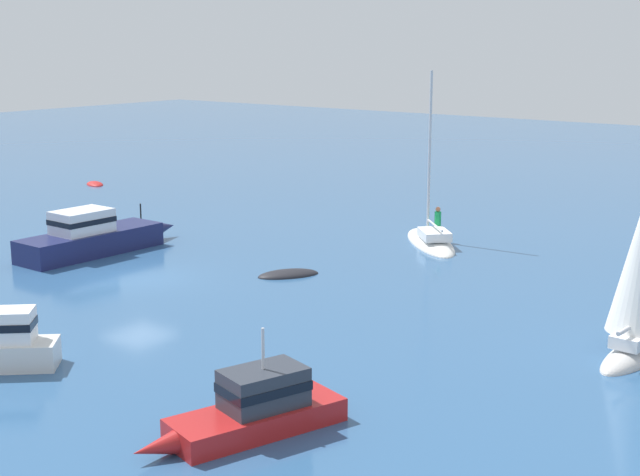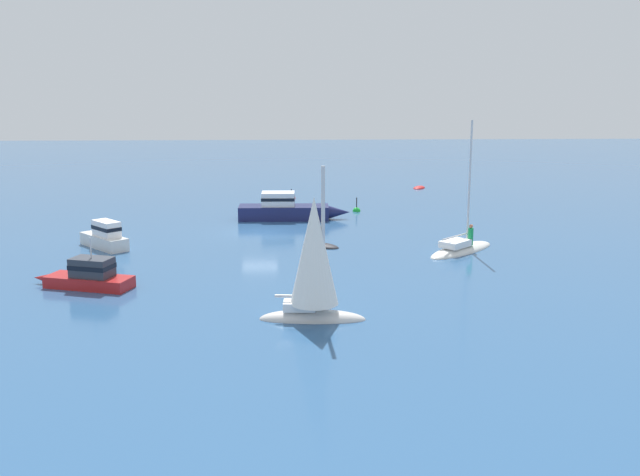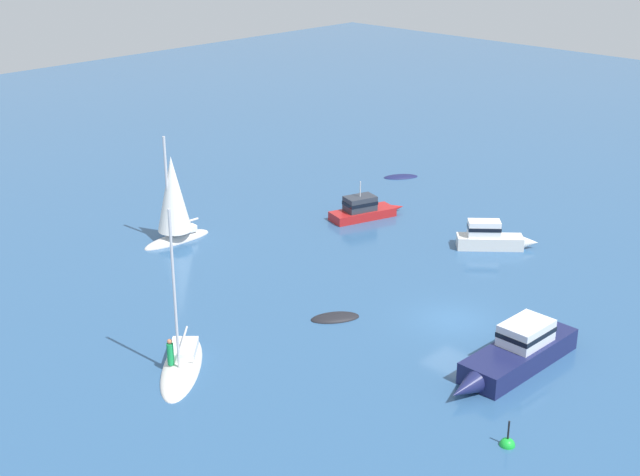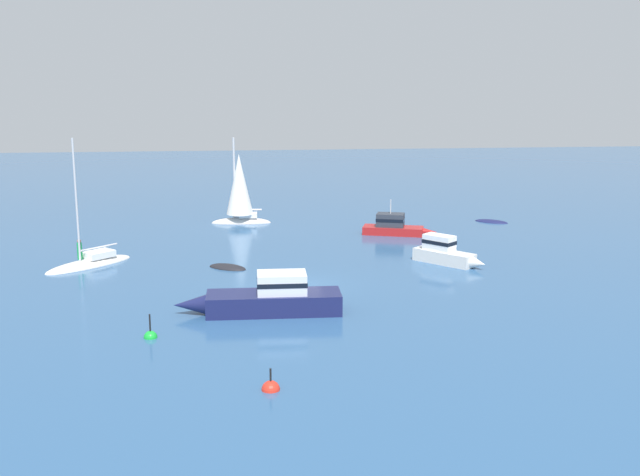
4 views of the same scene
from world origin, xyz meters
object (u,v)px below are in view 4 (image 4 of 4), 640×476
at_px(launch, 445,253).
at_px(cabin_cruiser, 269,298).
at_px(dinghy, 228,268).
at_px(yacht, 90,263).
at_px(sailboat, 240,192).
at_px(launch_1, 394,226).
at_px(channel_buoy, 271,390).
at_px(tender, 491,222).
at_px(mooring_buoy, 151,337).

relative_size(launch, cabin_cruiser, 0.52).
distance_m(launch, dinghy, 14.10).
bearing_deg(cabin_cruiser, yacht, -44.53).
relative_size(sailboat, cabin_cruiser, 0.87).
distance_m(dinghy, launch_1, 15.58).
distance_m(yacht, launch_1, 22.70).
bearing_deg(sailboat, channel_buoy, 94.88).
distance_m(launch, channel_buoy, 22.93).
relative_size(yacht, channel_buoy, 6.89).
xyz_separation_m(yacht, launch_1, (21.41, 7.52, 0.51)).
relative_size(yacht, tender, 2.93).
height_order(sailboat, launch_1, sailboat).
height_order(sailboat, tender, sailboat).
height_order(yacht, sailboat, yacht).
height_order(sailboat, mooring_buoy, sailboat).
bearing_deg(sailboat, tender, 178.56).
height_order(tender, mooring_buoy, mooring_buoy).
relative_size(dinghy, launch_1, 0.50).
distance_m(launch, cabin_cruiser, 15.12).
distance_m(launch_1, mooring_buoy, 27.33).
relative_size(tender, channel_buoy, 2.35).
relative_size(yacht, mooring_buoy, 5.86).
bearing_deg(channel_buoy, tender, 59.07).
relative_size(sailboat, launch_1, 1.31).
distance_m(yacht, sailboat, 16.68).
relative_size(yacht, sailboat, 1.15).
bearing_deg(channel_buoy, sailboat, 91.61).
relative_size(launch, dinghy, 1.56).
xyz_separation_m(sailboat, tender, (20.71, -1.71, -2.55)).
distance_m(cabin_cruiser, tender, 30.05).
height_order(dinghy, tender, dinghy).
bearing_deg(yacht, channel_buoy, 72.40).
height_order(yacht, launch, yacht).
bearing_deg(tender, yacht, 55.58).
xyz_separation_m(yacht, tender, (30.47, 11.60, -0.13)).
distance_m(dinghy, channel_buoy, 19.77).
bearing_deg(cabin_cruiser, sailboat, -85.80).
bearing_deg(yacht, sailboat, -170.54).
bearing_deg(mooring_buoy, cabin_cruiser, 29.83).
height_order(dinghy, launch_1, launch_1).
relative_size(launch, tender, 1.53).
bearing_deg(cabin_cruiser, launch_1, -117.59).
height_order(launch, mooring_buoy, launch).
xyz_separation_m(cabin_cruiser, tender, (19.39, 22.94, -0.79)).
height_order(dinghy, channel_buoy, channel_buoy).
xyz_separation_m(yacht, mooring_buoy, (5.38, -14.61, -0.11)).
bearing_deg(dinghy, mooring_buoy, 107.84).
bearing_deg(launch, sailboat, 178.73).
relative_size(yacht, cabin_cruiser, 1.00).
relative_size(yacht, launch, 1.92).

